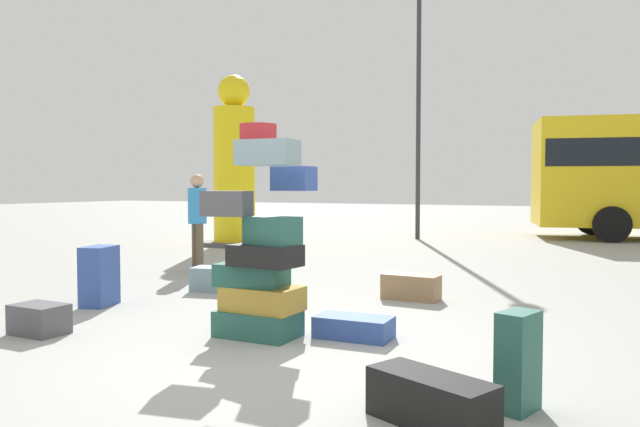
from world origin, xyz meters
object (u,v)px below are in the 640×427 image
Objects in this scene: person_bearded_onlooker at (197,214)px; suitcase_brown_behind_tower at (411,287)px; suitcase_navy_foreground_far at (354,327)px; suitcase_teal_foreground_near at (518,361)px; suitcase_black_right_side at (431,401)px; suitcase_navy_left_side at (99,276)px; suitcase_tower at (261,256)px; suitcase_slate_white_trunk at (219,279)px; suitcase_charcoal_upright_blue at (39,319)px; lamp_post at (419,66)px; yellow_dummy_statue at (234,170)px.

suitcase_brown_behind_tower is at bearing 22.68° from person_bearded_onlooker.
suitcase_teal_foreground_near reaches higher than suitcase_navy_foreground_far.
suitcase_black_right_side reaches higher than suitcase_navy_foreground_far.
person_bearded_onlooker reaches higher than suitcase_navy_left_side.
suitcase_tower is 2.81× the size of suitcase_navy_left_side.
suitcase_tower is 2.60m from suitcase_teal_foreground_near.
suitcase_brown_behind_tower is at bearing -0.81° from suitcase_slate_white_trunk.
suitcase_tower is at bearing -25.06° from suitcase_navy_left_side.
suitcase_charcoal_upright_blue is 12.42m from lamp_post.
lamp_post reaches higher than suitcase_navy_left_side.
suitcase_charcoal_upright_blue is (-1.95, -0.82, -0.61)m from suitcase_tower.
person_bearded_onlooker is 0.22× the size of lamp_post.
suitcase_navy_foreground_far is 1.11× the size of suitcase_teal_foreground_near.
suitcase_brown_behind_tower is 2.08m from suitcase_navy_foreground_far.
suitcase_navy_foreground_far is at bearing 148.72° from suitcase_black_right_side.
yellow_dummy_statue is 5.62m from lamp_post.
suitcase_teal_foreground_near is at bearing 0.20° from suitcase_charcoal_upright_blue.
suitcase_navy_foreground_far is at bearing -43.41° from suitcase_slate_white_trunk.
lamp_post is (-1.89, 10.81, 3.76)m from suitcase_tower.
suitcase_teal_foreground_near is (0.42, 0.47, 0.16)m from suitcase_black_right_side.
suitcase_slate_white_trunk is 5.03m from suitcase_black_right_side.
suitcase_navy_left_side is at bearing -126.71° from suitcase_slate_white_trunk.
suitcase_navy_foreground_far is 2.06m from suitcase_teal_foreground_near.
suitcase_charcoal_upright_blue is 0.73× the size of suitcase_brown_behind_tower.
suitcase_navy_left_side reaches higher than suitcase_slate_white_trunk.
suitcase_tower is 1.08m from suitcase_navy_foreground_far.
person_bearded_onlooker reaches higher than suitcase_black_right_side.
suitcase_tower reaches higher than suitcase_navy_left_side.
suitcase_navy_foreground_far is at bearing -75.71° from lamp_post.
suitcase_navy_foreground_far is at bearing 25.64° from suitcase_tower.
suitcase_tower is 2.47m from suitcase_black_right_side.
person_bearded_onlooker is at bearing 142.16° from suitcase_navy_foreground_far.
suitcase_black_right_side reaches higher than suitcase_charcoal_upright_blue.
suitcase_brown_behind_tower reaches higher than suitcase_charcoal_upright_blue.
yellow_dummy_statue is at bearing 97.06° from suitcase_navy_left_side.
suitcase_charcoal_upright_blue is 0.80× the size of suitcase_teal_foreground_near.
suitcase_black_right_side is at bearing -6.94° from person_bearded_onlooker.
suitcase_slate_white_trunk is 2.07m from person_bearded_onlooker.
suitcase_brown_behind_tower is 3.76m from suitcase_teal_foreground_near.
suitcase_slate_white_trunk is 1.01× the size of suitcase_brown_behind_tower.
suitcase_slate_white_trunk reaches higher than suitcase_black_right_side.
suitcase_navy_left_side reaches higher than suitcase_black_right_side.
suitcase_navy_left_side is at bearing -177.52° from suitcase_teal_foreground_near.
suitcase_navy_foreground_far is at bearing -16.25° from suitcase_navy_left_side.
suitcase_brown_behind_tower is 0.17× the size of yellow_dummy_statue.
suitcase_tower is at bearing -80.09° from lamp_post.
suitcase_charcoal_upright_blue is 0.32× the size of person_bearded_onlooker.
suitcase_black_right_side is at bearing -114.05° from suitcase_teal_foreground_near.
suitcase_navy_left_side is at bearing 114.07° from suitcase_charcoal_upright_blue.
suitcase_brown_behind_tower is 9.76m from lamp_post.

